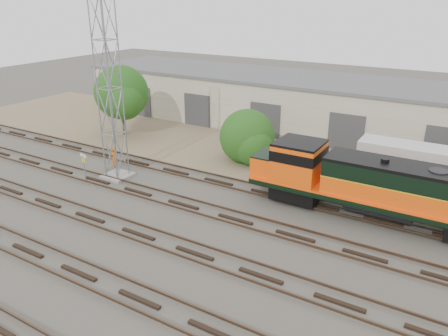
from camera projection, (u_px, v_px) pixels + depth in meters
The scene contains 10 objects.
ground at pixel (223, 231), 26.10m from camera, with size 140.00×140.00×0.00m, color #47423A.
dirt_strip at pixel (311, 156), 38.06m from camera, with size 80.00×16.00×0.02m, color #726047.
tracks at pixel (195, 253), 23.68m from camera, with size 80.00×20.40×0.28m.
warehouse at pixel (342, 108), 43.43m from camera, with size 58.40×10.40×5.30m.
locomotive at pixel (376, 186), 26.55m from camera, with size 16.69×2.93×4.01m.
signal_tower at pixel (110, 92), 31.38m from camera, with size 2.01×2.01×13.62m.
sign_post at pixel (84, 162), 32.66m from camera, with size 0.86×0.26×2.14m.
worker at pixel (114, 158), 35.05m from camera, with size 0.66×0.43×1.81m, color #D65D0B.
tree_west at pixel (122, 95), 42.37m from camera, with size 5.54×5.28×6.90m.
tree_mid at pixel (249, 139), 36.40m from camera, with size 4.89×4.66×4.66m.
Camera 1 is at (11.80, -19.60, 13.12)m, focal length 35.00 mm.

